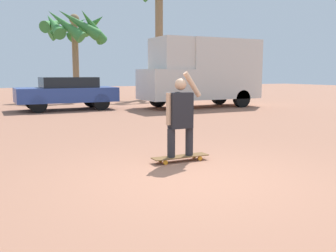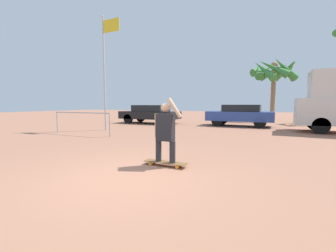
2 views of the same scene
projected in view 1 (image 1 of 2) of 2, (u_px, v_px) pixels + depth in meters
name	position (u px, v px, depth m)	size (l,w,h in m)	color
ground_plane	(195.00, 178.00, 5.63)	(80.00, 80.00, 0.00)	#A36B51
skateboard	(180.00, 157.00, 6.71)	(1.06, 0.25, 0.10)	brown
person_skateboarder	(180.00, 114.00, 6.60)	(0.69, 0.22, 1.51)	#28282D
camper_van	(203.00, 71.00, 17.43)	(5.58, 2.14, 3.14)	black
parked_car_blue	(67.00, 92.00, 16.19)	(4.19, 1.87, 1.41)	black
palm_tree_near_van	(158.00, 4.00, 24.05)	(3.09, 3.05, 7.88)	#8E704C
palm_tree_center_background	(74.00, 27.00, 21.96)	(4.05, 4.00, 5.31)	#8E704C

